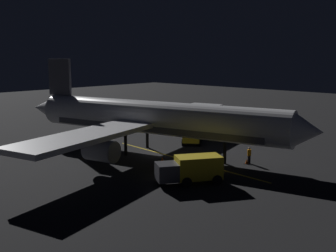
% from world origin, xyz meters
% --- Properties ---
extents(ground_plane, '(180.00, 180.00, 0.20)m').
position_xyz_m(ground_plane, '(0.00, 0.00, -0.10)').
color(ground_plane, black).
extents(apron_guide_stripe, '(2.12, 22.41, 0.01)m').
position_xyz_m(apron_guide_stripe, '(-0.25, 4.00, 0.00)').
color(apron_guide_stripe, gold).
rests_on(apron_guide_stripe, ground_plane).
extents(airliner, '(36.58, 37.39, 10.76)m').
position_xyz_m(airliner, '(0.14, -0.59, 4.02)').
color(airliner, white).
rests_on(airliner, ground_plane).
extents(baggage_truck, '(5.94, 4.87, 2.45)m').
position_xyz_m(baggage_truck, '(5.48, 10.00, 1.25)').
color(baggage_truck, gold).
rests_on(baggage_truck, ground_plane).
extents(catering_truck, '(5.70, 4.84, 2.29)m').
position_xyz_m(catering_truck, '(-7.49, -0.65, 1.18)').
color(catering_truck, gold).
rests_on(catering_truck, ground_plane).
extents(ground_crew_worker, '(0.40, 0.40, 1.74)m').
position_xyz_m(ground_crew_worker, '(-3.74, 10.14, 0.89)').
color(ground_crew_worker, black).
rests_on(ground_crew_worker, ground_plane).
extents(traffic_cone_near_left, '(0.50, 0.50, 0.55)m').
position_xyz_m(traffic_cone_near_left, '(-3.42, 10.06, 0.25)').
color(traffic_cone_near_left, '#EA590F').
rests_on(traffic_cone_near_left, ground_plane).
extents(traffic_cone_near_right, '(0.50, 0.50, 0.55)m').
position_xyz_m(traffic_cone_near_right, '(-2.57, 6.31, 0.25)').
color(traffic_cone_near_right, '#EA590F').
rests_on(traffic_cone_near_right, ground_plane).
extents(traffic_cone_under_wing, '(0.50, 0.50, 0.55)m').
position_xyz_m(traffic_cone_under_wing, '(1.89, 2.95, 0.25)').
color(traffic_cone_under_wing, '#EA590F').
rests_on(traffic_cone_under_wing, ground_plane).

